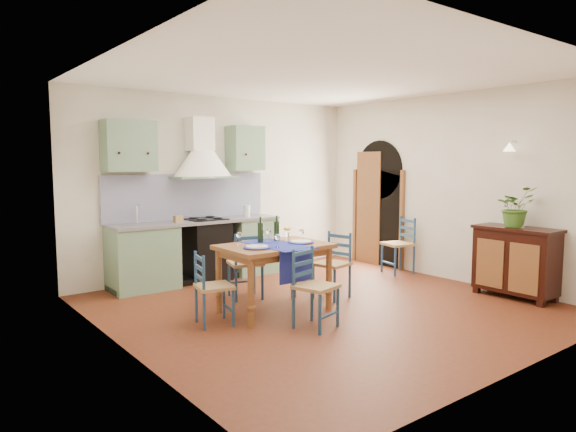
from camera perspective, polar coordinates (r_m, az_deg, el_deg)
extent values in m
plane|color=#48220F|center=(6.48, 4.12, -9.95)|extent=(5.00, 5.00, 0.00)
cube|color=silver|center=(8.27, -7.46, 3.32)|extent=(5.00, 0.04, 2.80)
cube|color=gray|center=(7.46, -15.82, -4.56)|extent=(0.90, 0.60, 0.88)
cube|color=gray|center=(8.29, -4.19, -3.31)|extent=(0.70, 0.60, 0.88)
cube|color=black|center=(7.88, -9.05, -3.85)|extent=(0.60, 0.58, 0.88)
cube|color=gray|center=(7.75, -10.08, -0.61)|extent=(2.60, 0.64, 0.04)
cube|color=silver|center=(7.40, -15.92, -1.09)|extent=(0.45, 0.40, 0.03)
cylinder|color=silver|center=(7.55, -16.46, 0.21)|extent=(0.02, 0.02, 0.26)
cube|color=black|center=(7.81, -9.11, -0.35)|extent=(0.55, 0.48, 0.02)
cube|color=black|center=(7.93, -10.13, -6.75)|extent=(2.60, 0.50, 0.08)
cube|color=#090E54|center=(7.96, -11.05, 2.15)|extent=(2.65, 0.05, 0.68)
cube|color=gray|center=(7.43, -17.27, 7.44)|extent=(0.70, 0.34, 0.70)
cube|color=gray|center=(8.29, -4.77, 7.51)|extent=(0.55, 0.34, 0.70)
cone|color=white|center=(7.82, -9.42, 5.71)|extent=(0.96, 0.96, 0.40)
cube|color=white|center=(7.91, -9.79, 8.97)|extent=(0.36, 0.30, 0.50)
cube|color=silver|center=(8.12, 17.48, 3.05)|extent=(0.04, 5.00, 2.80)
cube|color=black|center=(9.03, 10.00, -0.16)|extent=(0.03, 1.00, 1.65)
cylinder|color=black|center=(8.98, 10.10, 5.09)|extent=(0.03, 1.00, 1.00)
cube|color=brown|center=(8.66, 12.53, -0.47)|extent=(0.06, 0.06, 1.65)
cube|color=brown|center=(9.38, 7.46, 0.11)|extent=(0.06, 0.06, 1.65)
cube|color=brown|center=(9.15, 8.94, 0.92)|extent=(0.04, 0.55, 1.96)
cylinder|color=silver|center=(7.53, 23.78, 7.56)|extent=(0.15, 0.04, 0.04)
cone|color=#FFEDC6|center=(7.44, 23.39, 7.06)|extent=(0.16, 0.16, 0.12)
cube|color=silver|center=(4.94, -17.93, 1.31)|extent=(0.04, 5.00, 2.80)
cube|color=white|center=(6.31, 4.32, 15.34)|extent=(5.00, 5.00, 0.01)
cube|color=brown|center=(6.10, -1.53, -3.45)|extent=(1.28, 0.86, 0.05)
cube|color=brown|center=(6.11, -1.53, -4.05)|extent=(1.15, 0.73, 0.08)
cylinder|color=brown|center=(5.59, -4.13, -8.55)|extent=(0.07, 0.07, 0.75)
cylinder|color=brown|center=(6.17, -7.69, -7.19)|extent=(0.07, 0.07, 0.75)
cylinder|color=brown|center=(6.25, 4.57, -6.98)|extent=(0.07, 0.07, 0.75)
cylinder|color=brown|center=(6.77, 0.63, -5.95)|extent=(0.07, 0.07, 0.75)
cube|color=navy|center=(6.05, -1.24, -3.25)|extent=(0.48, 0.96, 0.01)
cube|color=navy|center=(5.78, 0.98, -5.53)|extent=(0.48, 0.02, 0.38)
cylinder|color=navy|center=(5.83, -3.46, -3.50)|extent=(0.32, 0.32, 0.01)
cylinder|color=silver|center=(5.83, -3.46, -3.41)|extent=(0.25, 0.25, 0.01)
cylinder|color=navy|center=(6.20, 1.43, -2.93)|extent=(0.32, 0.32, 0.01)
cylinder|color=silver|center=(6.19, 1.43, -2.83)|extent=(0.25, 0.25, 0.01)
cylinder|color=black|center=(6.21, -3.06, -1.56)|extent=(0.07, 0.07, 0.32)
cylinder|color=black|center=(6.35, -1.25, -1.39)|extent=(0.07, 0.07, 0.32)
cylinder|color=white|center=(6.40, -0.05, -2.24)|extent=(0.05, 0.05, 0.10)
sphere|color=yellow|center=(6.38, -0.05, -1.44)|extent=(0.10, 0.10, 0.10)
cylinder|color=navy|center=(5.39, 3.56, -10.84)|extent=(0.03, 0.03, 0.44)
cylinder|color=navy|center=(5.52, 0.61, -8.15)|extent=(0.03, 0.03, 0.86)
cylinder|color=navy|center=(5.66, 5.55, -10.02)|extent=(0.03, 0.03, 0.44)
cylinder|color=navy|center=(5.79, 2.69, -7.49)|extent=(0.03, 0.03, 0.86)
cube|color=#A3854F|center=(5.56, 3.11, -7.83)|extent=(0.49, 0.49, 0.04)
cube|color=navy|center=(5.63, 1.68, -6.40)|extent=(0.36, 0.11, 0.04)
cube|color=navy|center=(5.60, 1.68, -5.26)|extent=(0.36, 0.11, 0.04)
cube|color=navy|center=(5.58, 1.69, -4.11)|extent=(0.36, 0.11, 0.04)
cube|color=navy|center=(5.54, 4.58, -10.89)|extent=(0.34, 0.11, 0.02)
cylinder|color=navy|center=(7.02, -3.77, -6.80)|extent=(0.04, 0.04, 0.45)
cylinder|color=navy|center=(6.65, -2.87, -5.62)|extent=(0.04, 0.04, 0.88)
cylinder|color=navy|center=(6.93, -6.57, -7.00)|extent=(0.04, 0.04, 0.45)
cylinder|color=navy|center=(6.55, -5.81, -5.83)|extent=(0.04, 0.04, 0.88)
cube|color=#A3854F|center=(6.76, -4.76, -5.24)|extent=(0.51, 0.51, 0.04)
cube|color=navy|center=(6.57, -4.34, -4.47)|extent=(0.36, 0.13, 0.04)
cube|color=navy|center=(6.55, -4.35, -3.47)|extent=(0.36, 0.13, 0.04)
cube|color=navy|center=(6.53, -4.36, -2.45)|extent=(0.36, 0.13, 0.04)
cube|color=navy|center=(6.99, -5.16, -7.29)|extent=(0.35, 0.13, 0.02)
cylinder|color=navy|center=(5.68, -6.11, -10.12)|extent=(0.03, 0.03, 0.41)
cylinder|color=navy|center=(5.53, -9.32, -8.49)|extent=(0.03, 0.03, 0.80)
cylinder|color=navy|center=(5.97, -7.13, -9.32)|extent=(0.03, 0.03, 0.41)
cylinder|color=navy|center=(5.83, -10.19, -7.75)|extent=(0.03, 0.03, 0.80)
cube|color=#A3854F|center=(5.72, -8.20, -7.76)|extent=(0.45, 0.45, 0.04)
cube|color=navy|center=(5.65, -9.79, -6.79)|extent=(0.10, 0.34, 0.04)
cube|color=navy|center=(5.63, -9.81, -5.72)|extent=(0.10, 0.34, 0.04)
cube|color=navy|center=(5.61, -9.83, -4.65)|extent=(0.10, 0.34, 0.04)
cube|color=navy|center=(5.84, -6.63, -10.14)|extent=(0.10, 0.32, 0.02)
cylinder|color=navy|center=(6.78, 2.82, -7.30)|extent=(0.03, 0.03, 0.44)
cylinder|color=navy|center=(7.01, 4.55, -5.13)|extent=(0.03, 0.03, 0.86)
cylinder|color=navy|center=(6.58, 5.20, -7.73)|extent=(0.03, 0.03, 0.44)
cylinder|color=navy|center=(6.81, 6.89, -5.47)|extent=(0.03, 0.03, 0.86)
cube|color=#A3854F|center=(6.77, 4.87, -5.32)|extent=(0.47, 0.47, 0.04)
cube|color=navy|center=(6.88, 5.72, -4.13)|extent=(0.10, 0.36, 0.04)
cube|color=navy|center=(6.86, 5.73, -3.19)|extent=(0.10, 0.36, 0.04)
cube|color=navy|center=(6.85, 5.74, -2.25)|extent=(0.10, 0.36, 0.04)
cube|color=navy|center=(6.69, 3.99, -7.91)|extent=(0.10, 0.34, 0.02)
cylinder|color=navy|center=(8.49, 10.39, -4.61)|extent=(0.04, 0.04, 0.46)
cylinder|color=navy|center=(8.66, 12.38, -2.96)|extent=(0.04, 0.04, 0.90)
cylinder|color=navy|center=(8.20, 11.82, -5.01)|extent=(0.04, 0.04, 0.46)
cylinder|color=navy|center=(8.38, 13.85, -3.30)|extent=(0.04, 0.04, 0.90)
cube|color=#A3854F|center=(8.41, 12.13, -3.05)|extent=(0.51, 0.51, 0.04)
cube|color=navy|center=(8.50, 13.13, -2.13)|extent=(0.11, 0.38, 0.04)
cube|color=navy|center=(8.48, 13.15, -1.33)|extent=(0.11, 0.38, 0.04)
cube|color=navy|center=(8.47, 13.17, -0.52)|extent=(0.11, 0.38, 0.04)
cube|color=navy|center=(8.36, 11.09, -5.14)|extent=(0.11, 0.36, 0.02)
cube|color=black|center=(7.39, 23.98, -4.56)|extent=(0.45, 1.00, 0.82)
cube|color=black|center=(7.33, 24.13, -1.29)|extent=(0.50, 1.05, 0.04)
cube|color=brown|center=(7.09, 24.72, -5.35)|extent=(0.02, 0.38, 0.63)
cube|color=brown|center=(7.31, 21.52, -4.89)|extent=(0.02, 0.38, 0.63)
cube|color=black|center=(7.14, 26.29, -8.73)|extent=(0.08, 0.08, 0.08)
cube|color=black|center=(7.55, 20.24, -7.69)|extent=(0.08, 0.08, 0.08)
cube|color=black|center=(7.45, 27.49, -8.19)|extent=(0.08, 0.08, 0.08)
cube|color=black|center=(7.84, 21.61, -7.24)|extent=(0.08, 0.08, 0.08)
imported|color=#36611F|center=(7.27, 23.93, 0.93)|extent=(0.57, 0.53, 0.53)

